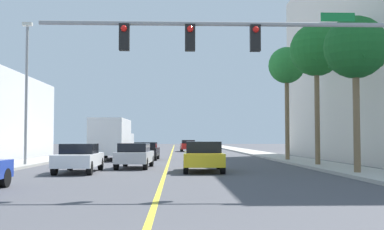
{
  "coord_description": "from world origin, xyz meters",
  "views": [
    {
      "loc": [
        0.53,
        -4.84,
        1.64
      ],
      "look_at": [
        1.37,
        20.84,
        2.9
      ],
      "focal_mm": 44.72,
      "sensor_mm": 36.0,
      "label": 1
    }
  ],
  "objects_px": {
    "palm_near": "(355,49)",
    "palm_mid": "(316,51)",
    "palm_far": "(287,67)",
    "car_white": "(79,158)",
    "delivery_truck": "(112,138)",
    "car_yellow": "(203,156)",
    "street_lamp": "(26,86)",
    "traffic_signal_mast": "(278,52)",
    "car_silver": "(135,155)",
    "car_black": "(146,151)",
    "car_red": "(188,146)"
  },
  "relations": [
    {
      "from": "car_yellow",
      "to": "car_black",
      "type": "relative_size",
      "value": 1.13
    },
    {
      "from": "car_yellow",
      "to": "palm_mid",
      "type": "bearing_deg",
      "value": 29.79
    },
    {
      "from": "palm_near",
      "to": "palm_mid",
      "type": "relative_size",
      "value": 0.85
    },
    {
      "from": "palm_mid",
      "to": "car_yellow",
      "type": "xyz_separation_m",
      "value": [
        -6.78,
        -3.62,
        -5.94
      ]
    },
    {
      "from": "palm_mid",
      "to": "car_black",
      "type": "xyz_separation_m",
      "value": [
        -10.42,
        9.26,
        -6.0
      ]
    },
    {
      "from": "car_white",
      "to": "car_black",
      "type": "distance_m",
      "value": 13.57
    },
    {
      "from": "car_white",
      "to": "car_red",
      "type": "relative_size",
      "value": 1.06
    },
    {
      "from": "street_lamp",
      "to": "car_black",
      "type": "relative_size",
      "value": 2.11
    },
    {
      "from": "delivery_truck",
      "to": "car_black",
      "type": "bearing_deg",
      "value": -8.17
    },
    {
      "from": "traffic_signal_mast",
      "to": "delivery_truck",
      "type": "xyz_separation_m",
      "value": [
        -8.16,
        21.98,
        -2.73
      ]
    },
    {
      "from": "street_lamp",
      "to": "palm_mid",
      "type": "distance_m",
      "value": 16.93
    },
    {
      "from": "car_yellow",
      "to": "car_red",
      "type": "height_order",
      "value": "car_yellow"
    },
    {
      "from": "delivery_truck",
      "to": "car_silver",
      "type": "bearing_deg",
      "value": -75.22
    },
    {
      "from": "palm_near",
      "to": "car_red",
      "type": "relative_size",
      "value": 1.62
    },
    {
      "from": "street_lamp",
      "to": "car_red",
      "type": "xyz_separation_m",
      "value": [
        10.14,
        31.96,
        -3.95
      ]
    },
    {
      "from": "palm_near",
      "to": "car_yellow",
      "type": "relative_size",
      "value": 1.56
    },
    {
      "from": "palm_mid",
      "to": "palm_far",
      "type": "xyz_separation_m",
      "value": [
        -0.24,
        6.44,
        0.04
      ]
    },
    {
      "from": "street_lamp",
      "to": "car_black",
      "type": "distance_m",
      "value": 11.5
    },
    {
      "from": "car_black",
      "to": "car_silver",
      "type": "height_order",
      "value": "car_silver"
    },
    {
      "from": "palm_mid",
      "to": "car_black",
      "type": "distance_m",
      "value": 15.17
    },
    {
      "from": "street_lamp",
      "to": "car_silver",
      "type": "bearing_deg",
      "value": -12.54
    },
    {
      "from": "palm_mid",
      "to": "car_silver",
      "type": "bearing_deg",
      "value": -175.27
    },
    {
      "from": "street_lamp",
      "to": "delivery_truck",
      "type": "bearing_deg",
      "value": 67.57
    },
    {
      "from": "car_yellow",
      "to": "car_black",
      "type": "bearing_deg",
      "value": 107.48
    },
    {
      "from": "traffic_signal_mast",
      "to": "car_white",
      "type": "relative_size",
      "value": 2.64
    },
    {
      "from": "car_white",
      "to": "car_black",
      "type": "bearing_deg",
      "value": 79.14
    },
    {
      "from": "car_white",
      "to": "car_silver",
      "type": "bearing_deg",
      "value": 53.08
    },
    {
      "from": "car_yellow",
      "to": "car_red",
      "type": "xyz_separation_m",
      "value": [
        0.12,
        36.14,
        -0.02
      ]
    },
    {
      "from": "palm_far",
      "to": "car_yellow",
      "type": "height_order",
      "value": "palm_far"
    },
    {
      "from": "traffic_signal_mast",
      "to": "car_silver",
      "type": "distance_m",
      "value": 13.23
    },
    {
      "from": "car_silver",
      "to": "car_red",
      "type": "height_order",
      "value": "car_red"
    },
    {
      "from": "palm_near",
      "to": "street_lamp",
      "type": "bearing_deg",
      "value": 157.16
    },
    {
      "from": "palm_far",
      "to": "car_yellow",
      "type": "xyz_separation_m",
      "value": [
        -6.54,
        -10.06,
        -5.98
      ]
    },
    {
      "from": "car_red",
      "to": "traffic_signal_mast",
      "type": "bearing_deg",
      "value": -89.74
    },
    {
      "from": "car_silver",
      "to": "car_black",
      "type": "bearing_deg",
      "value": 92.91
    },
    {
      "from": "car_yellow",
      "to": "car_silver",
      "type": "height_order",
      "value": "car_yellow"
    },
    {
      "from": "traffic_signal_mast",
      "to": "car_white",
      "type": "height_order",
      "value": "traffic_signal_mast"
    },
    {
      "from": "traffic_signal_mast",
      "to": "palm_far",
      "type": "height_order",
      "value": "palm_far"
    },
    {
      "from": "car_white",
      "to": "delivery_truck",
      "type": "bearing_deg",
      "value": 90.25
    },
    {
      "from": "palm_near",
      "to": "palm_mid",
      "type": "distance_m",
      "value": 6.54
    },
    {
      "from": "delivery_truck",
      "to": "palm_near",
      "type": "bearing_deg",
      "value": -50.66
    },
    {
      "from": "car_silver",
      "to": "street_lamp",
      "type": "bearing_deg",
      "value": 170.3
    },
    {
      "from": "traffic_signal_mast",
      "to": "car_red",
      "type": "distance_m",
      "value": 45.01
    },
    {
      "from": "car_silver",
      "to": "car_red",
      "type": "distance_m",
      "value": 33.59
    },
    {
      "from": "car_black",
      "to": "car_red",
      "type": "bearing_deg",
      "value": 82.7
    },
    {
      "from": "car_yellow",
      "to": "car_black",
      "type": "xyz_separation_m",
      "value": [
        -3.64,
        12.87,
        -0.06
      ]
    },
    {
      "from": "car_black",
      "to": "car_silver",
      "type": "bearing_deg",
      "value": -88.07
    },
    {
      "from": "street_lamp",
      "to": "car_black",
      "type": "height_order",
      "value": "street_lamp"
    },
    {
      "from": "street_lamp",
      "to": "car_yellow",
      "type": "relative_size",
      "value": 1.86
    },
    {
      "from": "street_lamp",
      "to": "palm_mid",
      "type": "bearing_deg",
      "value": -1.91
    }
  ]
}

